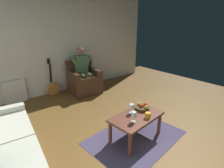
% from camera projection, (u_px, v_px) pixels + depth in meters
% --- Properties ---
extents(ground_plane, '(7.67, 7.67, 0.00)m').
position_uv_depth(ground_plane, '(155.00, 142.00, 2.84)').
color(ground_plane, brown).
extents(wall_back, '(5.71, 0.06, 2.63)m').
position_uv_depth(wall_back, '(65.00, 44.00, 4.77)').
color(wall_back, silver).
rests_on(wall_back, ground).
extents(rug, '(1.71, 1.27, 0.01)m').
position_uv_depth(rug, '(135.00, 137.00, 2.97)').
color(rug, '#463F5C').
rests_on(rug, ground).
extents(armchair, '(0.82, 0.80, 0.90)m').
position_uv_depth(armchair, '(84.00, 81.00, 4.84)').
color(armchair, '#432A1E').
rests_on(armchair, ground).
extents(person_seated, '(0.61, 0.58, 1.26)m').
position_uv_depth(person_seated, '(83.00, 69.00, 4.71)').
color(person_seated, '#466A48').
rests_on(person_seated, ground).
extents(coffee_table, '(0.95, 0.61, 0.43)m').
position_uv_depth(coffee_table, '(136.00, 119.00, 2.85)').
color(coffee_table, brown).
rests_on(coffee_table, ground).
extents(guitar, '(0.35, 0.21, 1.00)m').
position_uv_depth(guitar, '(53.00, 88.00, 4.67)').
color(guitar, '#B9793B').
rests_on(guitar, ground).
extents(radiator, '(0.51, 0.06, 0.57)m').
position_uv_depth(radiator, '(15.00, 92.00, 4.21)').
color(radiator, white).
rests_on(radiator, ground).
extents(wine_glass_near, '(0.08, 0.08, 0.16)m').
position_uv_depth(wine_glass_near, '(131.00, 107.00, 2.87)').
color(wine_glass_near, silver).
rests_on(wine_glass_near, coffee_table).
extents(wine_glass_far, '(0.08, 0.08, 0.17)m').
position_uv_depth(wine_glass_far, '(134.00, 115.00, 2.62)').
color(wine_glass_far, silver).
rests_on(wine_glass_far, coffee_table).
extents(fruit_bowl, '(0.25, 0.25, 0.11)m').
position_uv_depth(fruit_bowl, '(142.00, 107.00, 3.02)').
color(fruit_bowl, '#392C10').
rests_on(fruit_bowl, coffee_table).
extents(candle_jar, '(0.09, 0.09, 0.09)m').
position_uv_depth(candle_jar, '(148.00, 115.00, 2.75)').
color(candle_jar, gold).
rests_on(candle_jar, coffee_table).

